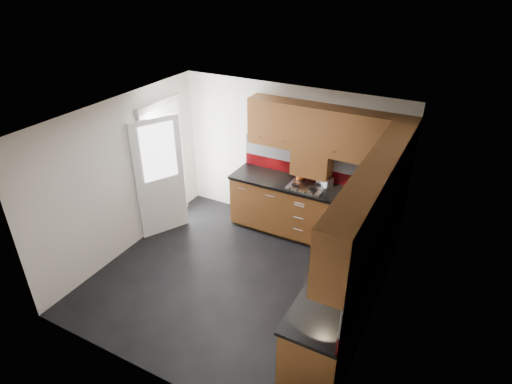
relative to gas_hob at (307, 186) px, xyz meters
The scene contains 14 objects.
room 1.63m from the gas_hob, 107.04° to the right, with size 4.00×3.80×2.64m.
base_cabinets 1.10m from the gas_hob, 50.67° to the right, with size 2.70×3.20×0.95m.
countertop 0.98m from the gas_hob, 51.77° to the right, with size 2.72×3.22×0.04m.
backsplash 1.02m from the gas_hob, 33.28° to the right, with size 2.70×3.20×0.54m.
upper_cabinets 1.37m from the gas_hob, 41.51° to the right, with size 2.50×3.20×0.72m.
extractor_hood 0.37m from the gas_hob, 90.00° to the left, with size 0.60×0.33×0.40m, color #582C13.
glass_cabinet 1.61m from the gas_hob, 17.76° to the right, with size 0.32×0.80×0.66m.
back_door 2.35m from the gas_hob, 162.10° to the right, with size 0.42×1.19×2.04m.
gas_hob is the anchor object (origin of this frame).
utensil_pot 0.25m from the gas_hob, 139.02° to the left, with size 0.12×0.12×0.43m.
toaster 0.29m from the gas_hob, 33.95° to the left, with size 0.27×0.22×0.17m.
food_processor 1.39m from the gas_hob, 32.95° to the right, with size 0.18×0.18×0.31m.
paper_towel 1.71m from the gas_hob, 41.89° to the right, with size 0.12×0.12×0.24m, color white.
orange_cloth 1.40m from the gas_hob, 31.79° to the right, with size 0.13×0.11×0.01m, color red.
Camera 1 is at (2.49, -4.08, 4.08)m, focal length 30.00 mm.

